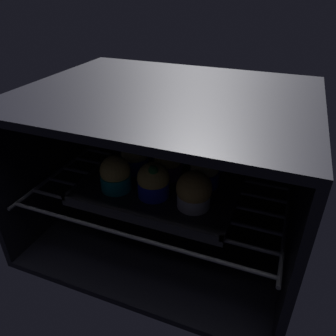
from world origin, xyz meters
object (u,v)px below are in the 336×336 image
Objects in this scene: baking_tray at (168,178)px; muffin_row2_col1 at (181,147)px; muffin_row0_col0 at (115,174)px; muffin_row1_col2 at (205,170)px; muffin_row0_col1 at (154,181)px; muffin_row2_col2 at (215,153)px; muffin_row1_col1 at (167,162)px; muffin_row1_col0 at (135,156)px; muffin_row2_col0 at (148,141)px; muffin_row0_col2 at (194,191)px.

muffin_row2_col1 is (0.09, 8.61, 3.91)cm from baking_tray.
muffin_row1_col2 is at bearing 26.45° from muffin_row0_col0.
muffin_row0_col1 is 1.01× the size of muffin_row2_col2.
muffin_row0_col0 is at bearing -132.37° from muffin_row1_col1.
muffin_row1_col0 is (0.23, 8.87, -0.03)cm from muffin_row0_col0.
muffin_row2_col2 is at bearing 44.78° from muffin_row0_col0.
muffin_row1_col2 is (8.60, 7.96, 0.17)cm from muffin_row0_col1.
muffin_row0_col1 is at bearing -89.10° from baking_tray.
muffin_row1_col0 is 12.13cm from muffin_row2_col1.
muffin_row1_col1 is at bearing 1.12° from muffin_row1_col0.
muffin_row2_col2 is (17.47, 17.34, 0.06)cm from muffin_row0_col0.
baking_tray is 4.28× the size of muffin_row1_col1.
muffin_row2_col0 is (-0.39, 17.51, 0.11)cm from muffin_row0_col0.
muffin_row2_col1 is at bearing 133.84° from muffin_row1_col2.
baking_tray is at bearing -136.88° from muffin_row2_col2.
muffin_row1_col0 is 0.98× the size of muffin_row2_col2.
muffin_row2_col2 is at bearing 41.99° from muffin_row1_col1.
muffin_row1_col0 is at bearing -153.82° from muffin_row2_col2.
muffin_row2_col1 reaches higher than baking_tray.
muffin_row2_col1 is (0.42, 8.57, -0.28)cm from muffin_row1_col1.
muffin_row2_col0 is 9.04cm from muffin_row2_col1.
muffin_row2_col0 reaches higher than muffin_row0_col0.
muffin_row0_col2 is at bearing -44.06° from muffin_row2_col0.
muffin_row0_col0 and muffin_row0_col2 have the same top height.
muffin_row1_col0 is 1.00× the size of muffin_row2_col1.
muffin_row2_col0 is at bearing 91.27° from muffin_row0_col0.
muffin_row0_col1 is 19.15cm from muffin_row2_col0.
baking_tray is 4.35× the size of muffin_row0_col0.
muffin_row2_col1 is at bearing 89.38° from baking_tray.
muffin_row2_col0 is at bearing 118.28° from muffin_row0_col1.
muffin_row1_col0 is (-8.45, 8.22, 0.08)cm from muffin_row0_col1.
muffin_row0_col0 is at bearing -179.40° from muffin_row0_col2.
muffin_row0_col1 is 1.02× the size of muffin_row1_col1.
muffin_row1_col1 is at bearing 136.42° from muffin_row0_col2.
muffin_row2_col2 is at bearing 90.15° from muffin_row0_col2.
muffin_row2_col0 and muffin_row2_col2 have the same top height.
muffin_row0_col1 is 11.72cm from muffin_row1_col2.
baking_tray is 4.23× the size of muffin_row2_col0.
muffin_row0_col2 is 8.42cm from muffin_row1_col2.
muffin_row0_col1 is (0.13, -8.35, 4.02)cm from baking_tray.
muffin_row0_col2 is at bearing -43.58° from muffin_row1_col1.
baking_tray is 9.45cm from muffin_row2_col1.
muffin_row2_col1 is 0.98× the size of muffin_row2_col2.
muffin_row1_col1 is 1.00× the size of muffin_row2_col2.
muffin_row1_col2 is 12.48cm from muffin_row2_col1.
muffin_row2_col0 is at bearing 135.43° from muffin_row1_col1.
muffin_row1_col1 reaches higher than baking_tray.
muffin_row0_col0 is at bearing -116.17° from muffin_row2_col1.
baking_tray is 9.28cm from muffin_row1_col0.
muffin_row1_col0 is 8.67cm from muffin_row2_col0.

